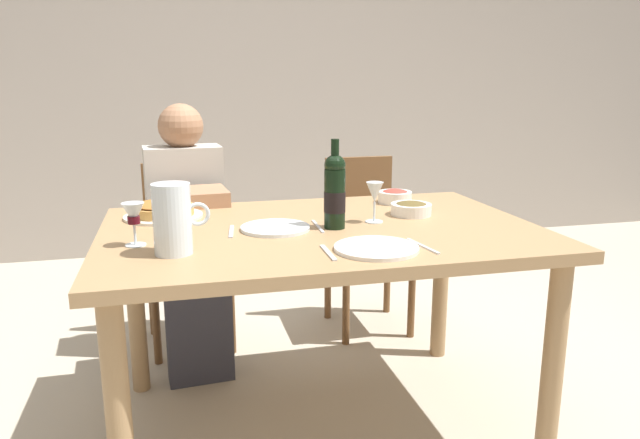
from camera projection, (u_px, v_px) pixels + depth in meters
The scene contains 19 objects.
ground_plane at pixel (321, 421), 2.24m from camera, with size 8.00×8.00×0.00m, color #B2A893.
back_wall at pixel (238, 60), 4.29m from camera, with size 8.00×0.10×2.80m, color #A3998E.
dining_table at pixel (321, 252), 2.08m from camera, with size 1.50×1.00×0.76m.
wine_bottle at pixel (335, 191), 2.02m from camera, with size 0.07×0.07×0.31m.
water_pitcher at pixel (173, 223), 1.72m from camera, with size 0.17×0.11×0.21m.
baked_tart at pixel (163, 210), 2.20m from camera, with size 0.29×0.29×0.06m.
salad_bowl at pixel (395, 196), 2.46m from camera, with size 0.14×0.14×0.06m.
olive_bowl at pixel (411, 208), 2.24m from camera, with size 0.15×0.15×0.05m.
wine_glass_left_diner at pixel (375, 194), 2.10m from camera, with size 0.06×0.06×0.15m.
wine_glass_right_diner at pixel (134, 216), 1.80m from camera, with size 0.07×0.07×0.13m.
dinner_plate_left_setting at pixel (275, 228), 2.02m from camera, with size 0.24×0.24×0.01m, color silver.
dinner_plate_right_setting at pixel (376, 248), 1.78m from camera, with size 0.26×0.26×0.01m, color white.
fork_left_setting at pixel (231, 232), 1.99m from camera, with size 0.16×0.01×0.01m, color silver.
knife_left_setting at pixel (318, 226), 2.06m from camera, with size 0.18×0.01×0.01m, color silver.
knife_right_setting at pixel (423, 246), 1.81m from camera, with size 0.18×0.01×0.01m, color silver.
spoon_right_setting at pixel (328, 253), 1.74m from camera, with size 0.16×0.01×0.01m, color silver.
chair_left at pixel (185, 241), 2.87m from camera, with size 0.43×0.43×0.87m.
diner_left at pixel (189, 229), 2.62m from camera, with size 0.36×0.52×1.16m.
chair_right at pixel (364, 231), 3.06m from camera, with size 0.40×0.40×0.87m.
Camera 1 is at (-0.48, -1.94, 1.26)m, focal length 33.17 mm.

